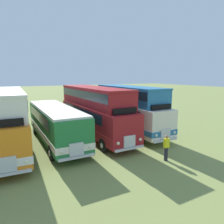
{
  "coord_description": "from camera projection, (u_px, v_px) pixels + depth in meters",
  "views": [
    {
      "loc": [
        3.24,
        -16.85,
        5.51
      ],
      "look_at": [
        12.34,
        -0.02,
        2.18
      ],
      "focal_mm": 33.76,
      "sensor_mm": 36.0,
      "label": 1
    }
  ],
  "objects": [
    {
      "name": "marshal_person",
      "position": [
        166.0,
        148.0,
        13.67
      ],
      "size": [
        0.36,
        0.24,
        1.73
      ],
      "color": "#23232D",
      "rests_on": "ground"
    },
    {
      "name": "bus_eighth_in_row",
      "position": [
        94.0,
        110.0,
        18.99
      ],
      "size": [
        2.72,
        11.37,
        4.49
      ],
      "color": "maroon",
      "rests_on": "ground"
    },
    {
      "name": "bus_ninth_in_row",
      "position": [
        130.0,
        107.0,
        20.35
      ],
      "size": [
        2.71,
        10.16,
        4.49
      ],
      "color": "silver",
      "rests_on": "ground"
    },
    {
      "name": "bus_sixth_in_row",
      "position": [
        6.0,
        118.0,
        15.09
      ],
      "size": [
        3.04,
        10.69,
        4.49
      ],
      "color": "orange",
      "rests_on": "ground"
    },
    {
      "name": "bus_seventh_in_row",
      "position": [
        55.0,
        122.0,
        17.31
      ],
      "size": [
        2.66,
        10.78,
        2.99
      ],
      "color": "#237538",
      "rests_on": "ground"
    }
  ]
}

